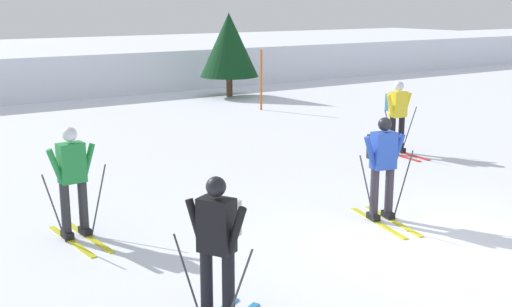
# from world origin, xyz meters

# --- Properties ---
(ground_plane) EXTENTS (120.00, 120.00, 0.00)m
(ground_plane) POSITION_xyz_m (0.00, 0.00, 0.00)
(ground_plane) COLOR silver
(far_snow_ridge) EXTENTS (80.00, 6.33, 1.60)m
(far_snow_ridge) POSITION_xyz_m (0.00, 20.50, 0.80)
(far_snow_ridge) COLOR silver
(far_snow_ridge) RESTS_ON ground
(skier_yellow) EXTENTS (1.00, 1.62, 1.71)m
(skier_yellow) POSITION_xyz_m (3.91, 4.68, 0.95)
(skier_yellow) COLOR red
(skier_yellow) RESTS_ON ground
(skier_blue) EXTENTS (0.98, 1.64, 1.71)m
(skier_blue) POSITION_xyz_m (0.19, 1.35, 0.96)
(skier_blue) COLOR gold
(skier_blue) RESTS_ON ground
(skier_green) EXTENTS (1.00, 1.62, 1.71)m
(skier_green) POSITION_xyz_m (-4.27, 3.29, 0.92)
(skier_green) COLOR gold
(skier_green) RESTS_ON ground
(skier_black) EXTENTS (1.58, 1.08, 1.71)m
(skier_black) POSITION_xyz_m (-3.85, -0.28, 0.95)
(skier_black) COLOR #237AC6
(skier_black) RESTS_ON ground
(trail_marker_pole) EXTENTS (0.07, 0.07, 1.99)m
(trail_marker_pole) POSITION_xyz_m (4.80, 11.69, 0.99)
(trail_marker_pole) COLOR #C65614
(trail_marker_pole) RESTS_ON ground
(conifer_far_left) EXTENTS (2.19, 2.19, 3.13)m
(conifer_far_left) POSITION_xyz_m (5.54, 14.95, 1.94)
(conifer_far_left) COLOR #513823
(conifer_far_left) RESTS_ON ground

